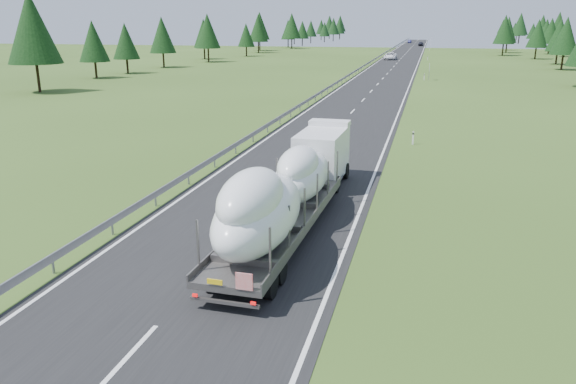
% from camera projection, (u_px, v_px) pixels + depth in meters
% --- Properties ---
extents(ground, '(400.00, 400.00, 0.00)m').
position_uv_depth(ground, '(131.00, 354.00, 15.35)').
color(ground, '#324D19').
rests_on(ground, ground).
extents(road_surface, '(10.00, 400.00, 0.02)m').
position_uv_depth(road_surface, '(391.00, 69.00, 108.20)').
color(road_surface, black).
rests_on(road_surface, ground).
extents(guardrail, '(0.10, 400.00, 0.76)m').
position_uv_depth(guardrail, '(364.00, 66.00, 109.20)').
color(guardrail, slate).
rests_on(guardrail, ground).
extents(marker_posts, '(0.13, 350.08, 1.00)m').
position_uv_depth(marker_posts, '(429.00, 53.00, 157.60)').
color(marker_posts, silver).
rests_on(marker_posts, ground).
extents(highway_sign, '(0.08, 0.90, 2.60)m').
position_uv_depth(highway_sign, '(429.00, 68.00, 87.43)').
color(highway_sign, slate).
rests_on(highway_sign, ground).
extents(tree_line_left, '(15.36, 357.11, 12.64)m').
position_uv_depth(tree_line_left, '(248.00, 29.00, 160.64)').
color(tree_line_left, black).
rests_on(tree_line_left, ground).
extents(boat_truck, '(2.86, 17.74, 3.97)m').
position_uv_depth(boat_truck, '(290.00, 184.00, 23.97)').
color(boat_truck, silver).
rests_on(boat_truck, ground).
extents(distant_van, '(2.86, 6.15, 1.70)m').
position_uv_depth(distant_van, '(390.00, 56.00, 136.42)').
color(distant_van, white).
rests_on(distant_van, ground).
extents(distant_car_dark, '(2.11, 4.75, 1.59)m').
position_uv_depth(distant_car_dark, '(421.00, 44.00, 214.96)').
color(distant_car_dark, black).
rests_on(distant_car_dark, ground).
extents(distant_car_blue, '(1.50, 4.22, 1.38)m').
position_uv_depth(distant_car_blue, '(410.00, 41.00, 246.26)').
color(distant_car_blue, '#1A1C4B').
rests_on(distant_car_blue, ground).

